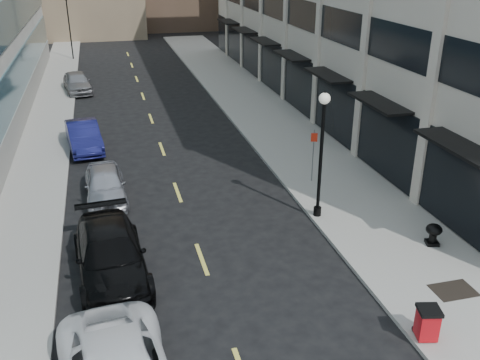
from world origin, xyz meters
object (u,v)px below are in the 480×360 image
traffic_signal (66,1)px  car_black_pickup (110,255)px  car_grey_sedan (77,82)px  trash_bin (427,322)px  car_silver_sedan (105,185)px  lamppost (322,144)px  urn_planter (434,232)px  car_blue_sedan (84,136)px  sign_post (313,149)px

traffic_signal → car_black_pickup: 40.62m
car_grey_sedan → trash_bin: 34.02m
car_silver_sedan → lamppost: (8.51, -4.06, 2.55)m
trash_bin → urn_planter: (3.20, 4.62, -0.04)m
traffic_signal → urn_planter: size_ratio=8.29×
traffic_signal → lamppost: 39.63m
car_blue_sedan → urn_planter: bearing=-55.5°
trash_bin → sign_post: 11.45m
car_black_pickup → trash_bin: (8.60, -5.75, -0.12)m
car_silver_sedan → car_blue_sedan: (-0.98, 7.00, 0.04)m
car_blue_sedan → lamppost: 14.79m
car_black_pickup → car_silver_sedan: size_ratio=1.29×
sign_post → car_grey_sedan: bearing=135.5°
traffic_signal → car_black_pickup: size_ratio=1.23×
traffic_signal → car_silver_sedan: 34.44m
car_blue_sedan → sign_post: bearing=-43.0°
traffic_signal → car_grey_sedan: traffic_signal is taller
car_grey_sedan → urn_planter: (13.40, -27.84, -0.14)m
traffic_signal → trash_bin: bearing=-76.7°
car_silver_sedan → car_blue_sedan: size_ratio=0.92×
lamppost → trash_bin: bearing=-89.3°
car_grey_sedan → car_blue_sedan: bearing=-95.3°
lamppost → sign_post: lamppost is taller
car_grey_sedan → lamppost: 26.63m
car_black_pickup → urn_planter: car_black_pickup is taller
trash_bin → urn_planter: trash_bin is taller
car_silver_sedan → trash_bin: bearing=-56.2°
car_grey_sedan → urn_planter: size_ratio=5.59×
traffic_signal → urn_planter: (14.10, -41.39, -5.06)m
car_blue_sedan → sign_post: sign_post is taller
car_silver_sedan → lamppost: bearing=-27.3°
sign_post → urn_planter: 7.18m
car_black_pickup → sign_post: 11.16m
car_silver_sedan → car_grey_sedan: size_ratio=0.93×
trash_bin → traffic_signal: bearing=116.5°
traffic_signal → sign_post: 36.84m
trash_bin → car_grey_sedan: bearing=120.7°
car_black_pickup → lamppost: lamppost is taller
lamppost → car_silver_sedan: bearing=154.5°
traffic_signal → lamppost: size_ratio=1.30×
car_black_pickup → car_blue_sedan: car_black_pickup is taller
car_black_pickup → car_grey_sedan: car_black_pickup is taller
trash_bin → sign_post: (1.00, 11.36, 1.10)m
car_black_pickup → car_grey_sedan: 26.76m
urn_planter → traffic_signal: bearing=108.8°
car_grey_sedan → lamppost: lamppost is taller
car_black_pickup → sign_post: sign_post is taller
traffic_signal → car_blue_sedan: bearing=-87.2°
car_grey_sedan → lamppost: size_ratio=0.88×
car_silver_sedan → lamppost: lamppost is taller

